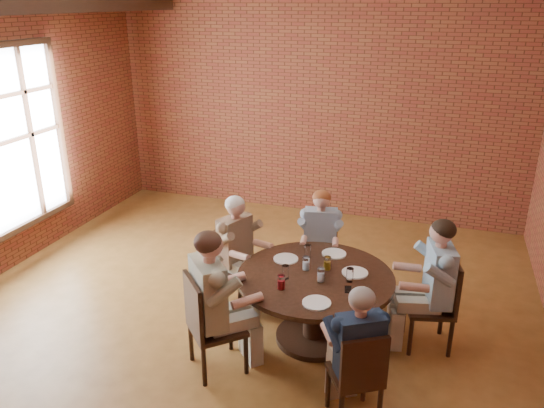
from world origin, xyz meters
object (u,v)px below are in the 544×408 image
(chair_a, at_px, (439,300))
(diner_c, at_px, (239,252))
(chair_d, at_px, (207,322))
(smartphone, at_px, (348,289))
(chair_b, at_px, (320,251))
(diner_a, at_px, (432,285))
(diner_b, at_px, (320,243))
(chair_e, at_px, (358,375))
(diner_d, at_px, (216,302))
(diner_e, at_px, (356,355))
(dining_table, at_px, (315,295))
(chair_c, at_px, (234,262))

(chair_a, distance_m, diner_c, 2.18)
(chair_d, xyz_separation_m, smartphone, (1.19, 0.60, 0.23))
(chair_b, relative_size, smartphone, 7.17)
(chair_a, xyz_separation_m, chair_d, (-2.02, -1.08, 0.01))
(diner_a, bearing_deg, diner_b, -132.60)
(diner_b, relative_size, chair_e, 1.42)
(chair_b, relative_size, diner_d, 0.64)
(diner_e, bearing_deg, chair_a, -146.75)
(chair_a, height_order, chair_d, chair_d)
(chair_a, bearing_deg, chair_d, -76.17)
(smartphone, bearing_deg, diner_d, -165.75)
(chair_d, xyz_separation_m, diner_d, (0.07, 0.07, 0.18))
(diner_a, bearing_deg, diner_d, -76.26)
(chair_d, relative_size, smartphone, 7.83)
(diner_b, bearing_deg, diner_a, -38.99)
(diner_c, height_order, smartphone, diner_c)
(diner_b, relative_size, smartphone, 10.09)
(dining_table, distance_m, diner_d, 1.05)
(chair_a, bearing_deg, diner_e, -40.09)
(diner_c, bearing_deg, smartphone, -90.97)
(chair_c, distance_m, chair_e, 2.23)
(diner_b, bearing_deg, chair_e, -78.90)
(chair_a, relative_size, diner_b, 0.75)
(diner_b, xyz_separation_m, chair_c, (-0.87, -0.52, -0.13))
(dining_table, height_order, diner_e, diner_e)
(chair_c, height_order, chair_d, chair_d)
(dining_table, xyz_separation_m, diner_e, (0.58, -0.96, 0.10))
(chair_e, height_order, smartphone, chair_e)
(chair_b, height_order, smartphone, chair_b)
(chair_c, bearing_deg, diner_d, -142.44)
(diner_a, distance_m, chair_d, 2.20)
(diner_c, bearing_deg, chair_c, 90.00)
(chair_a, xyz_separation_m, diner_a, (-0.09, -0.02, 0.17))
(diner_c, height_order, chair_e, diner_c)
(diner_c, xyz_separation_m, chair_d, (0.15, -1.19, -0.12))
(dining_table, xyz_separation_m, chair_a, (1.19, 0.30, -0.01))
(diner_a, xyz_separation_m, diner_e, (-0.52, -1.24, -0.06))
(chair_a, height_order, diner_e, diner_e)
(diner_b, xyz_separation_m, chair_d, (-0.64, -1.75, -0.11))
(dining_table, bearing_deg, diner_c, 156.92)
(diner_d, bearing_deg, chair_a, -105.63)
(chair_a, relative_size, chair_e, 1.07)
(diner_b, xyz_separation_m, smartphone, (0.54, -1.15, 0.12))
(chair_a, height_order, chair_c, chair_a)
(chair_b, relative_size, diner_e, 0.72)
(chair_d, height_order, diner_d, diner_d)
(chair_a, height_order, smartphone, chair_a)
(chair_c, xyz_separation_m, diner_c, (0.07, -0.03, 0.15))
(diner_b, relative_size, diner_d, 0.89)
(dining_table, height_order, chair_c, chair_c)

